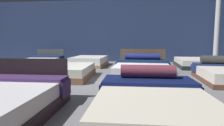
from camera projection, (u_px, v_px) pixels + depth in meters
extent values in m
cube|color=slate|center=(102.00, 82.00, 5.33)|extent=(18.00, 18.00, 0.02)
cube|color=navy|center=(118.00, 31.00, 10.63)|extent=(18.00, 0.06, 3.50)
cube|color=black|center=(30.00, 79.00, 3.69)|extent=(1.54, 0.06, 0.80)
cube|color=#402858|center=(23.00, 78.00, 3.44)|extent=(1.62, 0.45, 0.06)
cube|color=#402858|center=(66.00, 88.00, 3.38)|extent=(0.06, 0.43, 0.29)
cube|color=brown|center=(152.00, 116.00, 2.54)|extent=(1.55, 2.10, 0.22)
cube|color=silver|center=(152.00, 101.00, 2.52)|extent=(1.49, 2.04, 0.23)
cube|color=#0D1644|center=(148.00, 80.00, 3.15)|extent=(1.51, 0.73, 0.06)
cube|color=#0D1644|center=(104.00, 88.00, 3.24)|extent=(0.07, 0.71, 0.23)
cube|color=#0D1644|center=(194.00, 90.00, 3.09)|extent=(0.07, 0.71, 0.23)
cylinder|color=brown|center=(148.00, 71.00, 3.22)|extent=(0.93, 0.23, 0.21)
cube|color=brown|center=(66.00, 75.00, 5.85)|extent=(1.63, 2.00, 0.18)
cube|color=silver|center=(66.00, 69.00, 5.82)|extent=(1.57, 1.94, 0.22)
cube|color=brown|center=(142.00, 77.00, 5.57)|extent=(1.73, 2.05, 0.18)
cube|color=white|center=(142.00, 69.00, 5.54)|extent=(1.67, 1.99, 0.27)
cube|color=brown|center=(142.00, 62.00, 6.50)|extent=(1.54, 0.12, 0.87)
cube|color=#122341|center=(142.00, 61.00, 6.19)|extent=(1.64, 0.63, 0.09)
cube|color=#122341|center=(118.00, 66.00, 6.35)|extent=(0.12, 0.56, 0.31)
cube|color=#122341|center=(168.00, 67.00, 6.07)|extent=(0.12, 0.56, 0.31)
cylinder|color=navy|center=(143.00, 57.00, 6.13)|extent=(1.15, 0.26, 0.20)
cube|color=navy|center=(218.00, 64.00, 5.93)|extent=(1.45, 0.52, 0.06)
cube|color=navy|center=(193.00, 68.00, 6.07)|extent=(0.08, 0.45, 0.20)
cylinder|color=#343533|center=(219.00, 60.00, 5.82)|extent=(1.07, 0.30, 0.25)
cube|color=#515854|center=(42.00, 64.00, 9.05)|extent=(1.64, 2.21, 0.12)
cube|color=silver|center=(42.00, 60.00, 9.03)|extent=(1.58, 2.15, 0.22)
cube|color=#515854|center=(51.00, 56.00, 10.08)|extent=(1.45, 0.11, 0.74)
cube|color=navy|center=(48.00, 56.00, 9.69)|extent=(1.55, 0.79, 0.05)
cube|color=navy|center=(33.00, 59.00, 9.76)|extent=(0.09, 0.72, 0.20)
cube|color=navy|center=(62.00, 59.00, 9.65)|extent=(0.09, 0.72, 0.20)
cube|color=#92724F|center=(90.00, 64.00, 8.78)|extent=(1.55, 2.01, 0.14)
cube|color=white|center=(89.00, 60.00, 8.76)|extent=(1.49, 1.94, 0.29)
cube|color=brown|center=(140.00, 65.00, 8.59)|extent=(1.66, 1.97, 0.15)
cube|color=silver|center=(141.00, 60.00, 8.57)|extent=(1.60, 1.91, 0.31)
cube|color=brown|center=(140.00, 55.00, 9.16)|extent=(1.61, 0.66, 0.05)
cube|color=brown|center=(123.00, 57.00, 9.25)|extent=(0.07, 0.62, 0.20)
cube|color=brown|center=(156.00, 57.00, 9.10)|extent=(0.07, 0.62, 0.20)
cylinder|color=olive|center=(140.00, 52.00, 9.17)|extent=(0.88, 0.24, 0.22)
cube|color=black|center=(194.00, 65.00, 8.28)|extent=(1.55, 2.22, 0.17)
cube|color=silver|center=(194.00, 61.00, 8.26)|extent=(1.49, 2.15, 0.22)
cylinder|color=silver|center=(217.00, 30.00, 9.53)|extent=(0.25, 0.25, 3.50)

